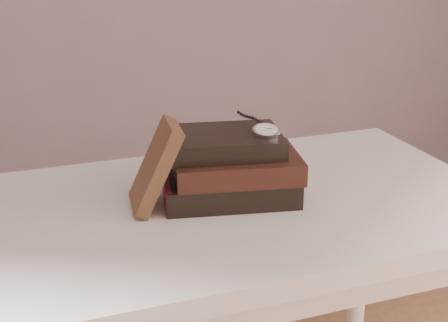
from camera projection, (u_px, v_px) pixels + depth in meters
name	position (u px, v px, depth m)	size (l,w,h in m)	color
table	(243.00, 240.00, 1.23)	(1.00, 0.60, 0.75)	silver
book_stack	(230.00, 168.00, 1.19)	(0.29, 0.23, 0.13)	black
journal	(156.00, 166.00, 1.13)	(0.03, 0.11, 0.17)	#3A2516
pocket_watch	(265.00, 130.00, 1.16)	(0.06, 0.16, 0.02)	silver
eyeglasses	(179.00, 149.00, 1.25)	(0.13, 0.14, 0.05)	silver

